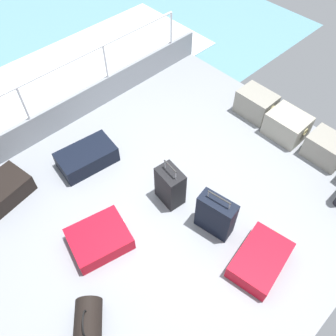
{
  "coord_description": "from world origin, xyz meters",
  "views": [
    {
      "loc": [
        1.77,
        -1.75,
        3.87
      ],
      "look_at": [
        -0.29,
        0.22,
        0.25
      ],
      "focal_mm": 37.17,
      "sensor_mm": 36.0,
      "label": 1
    }
  ],
  "objects_px": {
    "cargo_crate_0": "(256,104)",
    "suitcase_3": "(170,186)",
    "cargo_crate_2": "(327,148)",
    "suitcase_2": "(87,157)",
    "cargo_crate_1": "(287,125)",
    "suitcase_1": "(0,193)",
    "duffel_bag": "(88,327)",
    "suitcase_4": "(99,239)",
    "suitcase_0": "(216,215)",
    "suitcase_5": "(260,260)"
  },
  "relations": [
    {
      "from": "suitcase_1",
      "to": "suitcase_3",
      "type": "relative_size",
      "value": 1.22
    },
    {
      "from": "cargo_crate_2",
      "to": "suitcase_0",
      "type": "relative_size",
      "value": 0.85
    },
    {
      "from": "duffel_bag",
      "to": "cargo_crate_0",
      "type": "bearing_deg",
      "value": 102.67
    },
    {
      "from": "cargo_crate_2",
      "to": "suitcase_3",
      "type": "bearing_deg",
      "value": -115.6
    },
    {
      "from": "cargo_crate_2",
      "to": "suitcase_5",
      "type": "bearing_deg",
      "value": -79.78
    },
    {
      "from": "cargo_crate_0",
      "to": "suitcase_3",
      "type": "relative_size",
      "value": 0.87
    },
    {
      "from": "cargo_crate_2",
      "to": "cargo_crate_0",
      "type": "bearing_deg",
      "value": 179.49
    },
    {
      "from": "cargo_crate_0",
      "to": "suitcase_4",
      "type": "xyz_separation_m",
      "value": [
        0.14,
        -3.17,
        -0.09
      ]
    },
    {
      "from": "cargo_crate_0",
      "to": "cargo_crate_2",
      "type": "height_order",
      "value": "cargo_crate_0"
    },
    {
      "from": "cargo_crate_2",
      "to": "suitcase_2",
      "type": "height_order",
      "value": "cargo_crate_2"
    },
    {
      "from": "cargo_crate_0",
      "to": "suitcase_3",
      "type": "xyz_separation_m",
      "value": [
        0.25,
        -2.12,
        0.08
      ]
    },
    {
      "from": "suitcase_3",
      "to": "suitcase_1",
      "type": "bearing_deg",
      "value": -133.37
    },
    {
      "from": "suitcase_1",
      "to": "suitcase_3",
      "type": "height_order",
      "value": "suitcase_3"
    },
    {
      "from": "suitcase_0",
      "to": "suitcase_3",
      "type": "distance_m",
      "value": 0.69
    },
    {
      "from": "cargo_crate_1",
      "to": "cargo_crate_2",
      "type": "distance_m",
      "value": 0.65
    },
    {
      "from": "cargo_crate_1",
      "to": "cargo_crate_2",
      "type": "height_order",
      "value": "cargo_crate_1"
    },
    {
      "from": "suitcase_4",
      "to": "suitcase_5",
      "type": "height_order",
      "value": "suitcase_5"
    },
    {
      "from": "cargo_crate_1",
      "to": "suitcase_1",
      "type": "relative_size",
      "value": 0.72
    },
    {
      "from": "suitcase_0",
      "to": "suitcase_1",
      "type": "height_order",
      "value": "suitcase_0"
    },
    {
      "from": "suitcase_1",
      "to": "suitcase_5",
      "type": "bearing_deg",
      "value": 30.81
    },
    {
      "from": "cargo_crate_0",
      "to": "suitcase_5",
      "type": "height_order",
      "value": "cargo_crate_0"
    },
    {
      "from": "cargo_crate_0",
      "to": "suitcase_5",
      "type": "xyz_separation_m",
      "value": [
        1.62,
        -2.0,
        -0.09
      ]
    },
    {
      "from": "cargo_crate_2",
      "to": "duffel_bag",
      "type": "bearing_deg",
      "value": -95.9
    },
    {
      "from": "suitcase_1",
      "to": "suitcase_3",
      "type": "bearing_deg",
      "value": 46.63
    },
    {
      "from": "suitcase_0",
      "to": "suitcase_4",
      "type": "height_order",
      "value": "suitcase_0"
    },
    {
      "from": "cargo_crate_0",
      "to": "suitcase_3",
      "type": "height_order",
      "value": "suitcase_3"
    },
    {
      "from": "cargo_crate_0",
      "to": "duffel_bag",
      "type": "bearing_deg",
      "value": -77.33
    },
    {
      "from": "cargo_crate_1",
      "to": "suitcase_1",
      "type": "bearing_deg",
      "value": -116.99
    },
    {
      "from": "suitcase_5",
      "to": "suitcase_2",
      "type": "bearing_deg",
      "value": -168.21
    },
    {
      "from": "suitcase_4",
      "to": "duffel_bag",
      "type": "xyz_separation_m",
      "value": [
        0.72,
        -0.67,
        0.04
      ]
    },
    {
      "from": "suitcase_1",
      "to": "duffel_bag",
      "type": "bearing_deg",
      "value": -3.35
    },
    {
      "from": "cargo_crate_2",
      "to": "suitcase_0",
      "type": "height_order",
      "value": "suitcase_0"
    },
    {
      "from": "suitcase_0",
      "to": "suitcase_2",
      "type": "relative_size",
      "value": 0.81
    },
    {
      "from": "cargo_crate_0",
      "to": "cargo_crate_2",
      "type": "xyz_separation_m",
      "value": [
        1.26,
        -0.01,
        -0.02
      ]
    },
    {
      "from": "suitcase_3",
      "to": "suitcase_4",
      "type": "bearing_deg",
      "value": -96.07
    },
    {
      "from": "suitcase_1",
      "to": "duffel_bag",
      "type": "relative_size",
      "value": 1.41
    },
    {
      "from": "cargo_crate_0",
      "to": "cargo_crate_1",
      "type": "bearing_deg",
      "value": -3.7
    },
    {
      "from": "duffel_bag",
      "to": "suitcase_4",
      "type": "bearing_deg",
      "value": 137.04
    },
    {
      "from": "cargo_crate_2",
      "to": "duffel_bag",
      "type": "xyz_separation_m",
      "value": [
        -0.4,
        -3.84,
        -0.04
      ]
    },
    {
      "from": "cargo_crate_0",
      "to": "cargo_crate_2",
      "type": "bearing_deg",
      "value": -0.51
    },
    {
      "from": "cargo_crate_2",
      "to": "suitcase_4",
      "type": "height_order",
      "value": "cargo_crate_2"
    },
    {
      "from": "suitcase_3",
      "to": "cargo_crate_0",
      "type": "bearing_deg",
      "value": 96.81
    },
    {
      "from": "cargo_crate_1",
      "to": "suitcase_4",
      "type": "bearing_deg",
      "value": -98.53
    },
    {
      "from": "suitcase_1",
      "to": "suitcase_4",
      "type": "distance_m",
      "value": 1.51
    },
    {
      "from": "suitcase_5",
      "to": "cargo_crate_1",
      "type": "bearing_deg",
      "value": 117.23
    },
    {
      "from": "cargo_crate_2",
      "to": "suitcase_2",
      "type": "xyz_separation_m",
      "value": [
        -2.25,
        -2.54,
        -0.05
      ]
    },
    {
      "from": "suitcase_2",
      "to": "suitcase_4",
      "type": "distance_m",
      "value": 1.29
    },
    {
      "from": "suitcase_1",
      "to": "suitcase_4",
      "type": "xyz_separation_m",
      "value": [
        1.41,
        0.55,
        -0.03
      ]
    },
    {
      "from": "suitcase_1",
      "to": "cargo_crate_0",
      "type": "bearing_deg",
      "value": 71.23
    },
    {
      "from": "cargo_crate_0",
      "to": "cargo_crate_1",
      "type": "xyz_separation_m",
      "value": [
        0.61,
        -0.04,
        -0.01
      ]
    }
  ]
}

